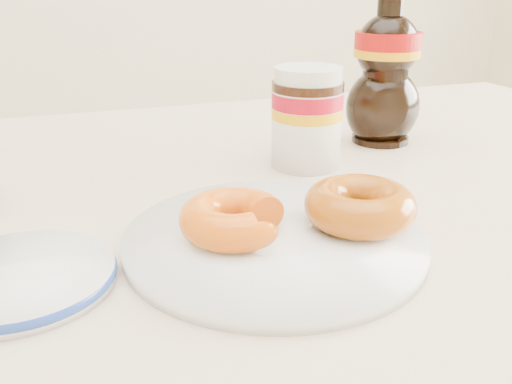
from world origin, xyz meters
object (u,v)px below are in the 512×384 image
object	(u,v)px
dining_table	(256,254)
syrup_bottle	(386,69)
donut_bitten	(233,218)
donut_whole	(360,205)
nutella_jar	(307,114)
blue_rim_saucer	(21,277)
plate	(274,239)

from	to	relation	value
dining_table	syrup_bottle	distance (m)	0.33
dining_table	donut_bitten	world-z (taller)	donut_bitten
donut_whole	nutella_jar	xyz separation A→B (m)	(0.04, 0.21, 0.04)
donut_bitten	donut_whole	xyz separation A→B (m)	(0.12, -0.01, 0.00)
donut_whole	syrup_bottle	world-z (taller)	syrup_bottle
dining_table	nutella_jar	world-z (taller)	nutella_jar
nutella_jar	blue_rim_saucer	world-z (taller)	nutella_jar
plate	donut_bitten	distance (m)	0.04
nutella_jar	syrup_bottle	distance (m)	0.16
donut_bitten	plate	bearing A→B (deg)	-14.44
plate	nutella_jar	xyz separation A→B (m)	(0.12, 0.20, 0.06)
dining_table	blue_rim_saucer	world-z (taller)	blue_rim_saucer
dining_table	syrup_bottle	size ratio (longest dim) A/B	6.63
dining_table	blue_rim_saucer	xyz separation A→B (m)	(-0.25, -0.14, 0.09)
donut_bitten	blue_rim_saucer	xyz separation A→B (m)	(-0.18, -0.01, -0.02)
dining_table	nutella_jar	size ratio (longest dim) A/B	11.15
nutella_jar	donut_bitten	bearing A→B (deg)	-128.97
plate	donut_whole	size ratio (longest dim) A/B	2.63
donut_whole	blue_rim_saucer	world-z (taller)	donut_whole
plate	blue_rim_saucer	size ratio (longest dim) A/B	1.81
dining_table	nutella_jar	xyz separation A→B (m)	(0.09, 0.06, 0.15)
donut_whole	dining_table	bearing A→B (deg)	108.65
donut_whole	nutella_jar	size ratio (longest dim) A/B	0.83
plate	donut_bitten	world-z (taller)	donut_bitten
nutella_jar	syrup_bottle	xyz separation A→B (m)	(0.15, 0.06, 0.04)
plate	syrup_bottle	size ratio (longest dim) A/B	1.30
plate	donut_bitten	xyz separation A→B (m)	(-0.04, 0.01, 0.02)
syrup_bottle	blue_rim_saucer	distance (m)	0.56
plate	blue_rim_saucer	xyz separation A→B (m)	(-0.22, 0.00, 0.00)
nutella_jar	blue_rim_saucer	bearing A→B (deg)	-149.32
blue_rim_saucer	nutella_jar	bearing A→B (deg)	30.68
syrup_bottle	donut_whole	bearing A→B (deg)	-124.34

